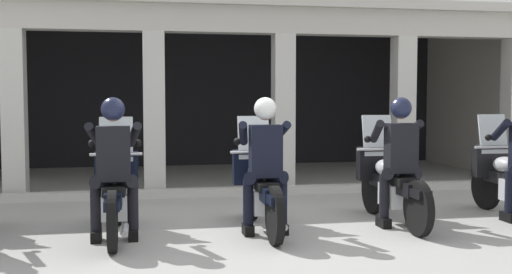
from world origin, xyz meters
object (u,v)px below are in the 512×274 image
at_px(motorcycle_left, 115,192).
at_px(motorcycle_right, 390,183).
at_px(motorcycle_center, 260,188).
at_px(police_officer_left, 114,156).
at_px(police_officer_center, 265,154).
at_px(motorcycle_far_right, 510,179).
at_px(police_officer_right, 400,150).

xyz_separation_m(motorcycle_left, motorcycle_right, (3.39, 0.11, 0.00)).
xyz_separation_m(motorcycle_center, motorcycle_right, (1.70, 0.10, 0.00)).
xyz_separation_m(motorcycle_left, police_officer_left, (-0.00, -0.28, 0.44)).
bearing_deg(motorcycle_center, police_officer_center, -89.35).
distance_m(motorcycle_center, motorcycle_far_right, 3.40).
bearing_deg(motorcycle_center, motorcycle_left, -178.87).
xyz_separation_m(police_officer_left, police_officer_right, (3.39, 0.11, 0.00)).
distance_m(motorcycle_center, police_officer_right, 1.76).
relative_size(police_officer_center, motorcycle_far_right, 0.78).
relative_size(motorcycle_center, motorcycle_right, 1.00).
relative_size(motorcycle_center, motorcycle_far_right, 1.00).
xyz_separation_m(police_officer_right, motorcycle_far_right, (1.70, 0.30, -0.44)).
height_order(police_officer_center, police_officer_right, same).
bearing_deg(police_officer_right, motorcycle_center, -178.55).
bearing_deg(motorcycle_center, police_officer_right, -5.14).
relative_size(motorcycle_left, motorcycle_center, 1.00).
bearing_deg(police_officer_center, motorcycle_left, 171.63).
xyz_separation_m(motorcycle_left, police_officer_right, (3.39, -0.17, 0.44)).
height_order(police_officer_center, motorcycle_right, police_officer_center).
bearing_deg(motorcycle_right, police_officer_center, -159.66).
height_order(motorcycle_left, police_officer_left, police_officer_left).
height_order(police_officer_right, motorcycle_far_right, police_officer_right).
xyz_separation_m(motorcycle_center, police_officer_center, (-0.00, -0.28, 0.44)).
distance_m(police_officer_right, motorcycle_far_right, 1.78).
bearing_deg(police_officer_right, motorcycle_far_right, 17.60).
relative_size(police_officer_left, police_officer_center, 1.00).
distance_m(motorcycle_left, police_officer_left, 0.52).
xyz_separation_m(police_officer_center, motorcycle_far_right, (3.40, 0.41, -0.44)).
xyz_separation_m(motorcycle_left, motorcycle_far_right, (5.09, 0.13, 0.00)).
distance_m(motorcycle_left, police_officer_center, 1.77).
bearing_deg(motorcycle_right, motorcycle_left, -170.64).
relative_size(police_officer_center, police_officer_right, 1.00).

